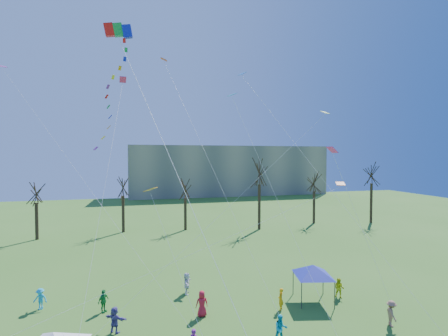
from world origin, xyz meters
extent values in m
cube|color=gray|center=(22.00, 82.00, 7.50)|extent=(60.00, 14.00, 15.00)
cylinder|color=black|center=(-18.27, 36.31, 2.60)|extent=(0.44, 0.44, 5.20)
cylinder|color=black|center=(-6.75, 37.94, 2.83)|extent=(0.44, 0.44, 5.66)
cylinder|color=black|center=(2.78, 37.04, 2.55)|extent=(0.44, 0.44, 5.11)
cylinder|color=black|center=(14.35, 34.53, 3.62)|extent=(0.44, 0.44, 7.25)
cylinder|color=black|center=(25.36, 36.65, 2.81)|extent=(0.44, 0.44, 5.61)
cylinder|color=black|center=(35.41, 34.56, 3.50)|extent=(0.44, 0.44, 7.00)
cube|color=red|center=(-5.66, 11.08, 20.54)|extent=(0.77, 1.14, 1.11)
cube|color=#128D37|center=(-5.06, 11.08, 20.54)|extent=(0.77, 1.14, 1.11)
cube|color=#101BCA|center=(-4.46, 11.08, 20.54)|extent=(0.77, 1.14, 1.11)
cylinder|color=white|center=(-1.79, 4.34, 11.12)|extent=(0.02, 0.02, 22.74)
cylinder|color=#3F3F44|center=(8.23, 8.94, 1.04)|extent=(0.08, 0.08, 2.07)
cylinder|color=#3F3F44|center=(10.73, 8.39, 1.04)|extent=(0.08, 0.08, 2.07)
cylinder|color=#3F3F44|center=(8.78, 11.44, 1.04)|extent=(0.08, 0.08, 2.07)
cylinder|color=#3F3F44|center=(11.28, 10.89, 1.04)|extent=(0.08, 0.08, 2.07)
pyramid|color=#212AA6|center=(9.75, 9.91, 2.52)|extent=(3.86, 3.86, 0.89)
imported|color=#0EA6C4|center=(4.88, 5.34, 0.87)|extent=(0.93, 0.77, 1.74)
imported|color=#976852|center=(13.06, 5.23, 0.88)|extent=(0.97, 1.28, 1.76)
imported|color=#4E428F|center=(-5.34, 8.99, 0.87)|extent=(1.64, 1.29, 1.74)
imported|color=red|center=(0.64, 9.73, 0.93)|extent=(0.93, 0.62, 1.86)
imported|color=#FF9E0D|center=(6.63, 9.21, 0.82)|extent=(0.66, 0.72, 1.64)
imported|color=#C8D015|center=(12.15, 9.89, 0.81)|extent=(0.99, 0.99, 1.61)
imported|color=#1A9FD3|center=(-11.16, 13.73, 0.81)|extent=(1.16, 0.84, 1.61)
imported|color=#1F8F3B|center=(-6.43, 12.10, 0.85)|extent=(0.93, 1.04, 1.69)
imported|color=silver|center=(0.05, 13.72, 0.90)|extent=(0.90, 1.75, 1.81)
cube|color=#D22377|center=(-5.04, 14.93, 18.05)|extent=(0.60, 0.67, 0.39)
cylinder|color=white|center=(-5.73, 7.86, 9.68)|extent=(0.01, 0.01, 21.66)
cube|color=orange|center=(-3.01, 5.40, 9.83)|extent=(0.81, 0.75, 0.25)
cylinder|color=white|center=(-1.57, 3.38, 5.56)|extent=(0.01, 0.01, 9.52)
cube|color=#1CA7D3|center=(3.10, 10.39, 16.33)|extent=(0.78, 0.71, 0.28)
cylinder|color=white|center=(5.02, 6.27, 8.81)|extent=(0.01, 0.01, 17.22)
cube|color=blue|center=(6.03, 17.27, 19.86)|extent=(0.89, 0.86, 0.40)
cylinder|color=white|center=(9.23, 8.68, 10.58)|extent=(0.01, 0.01, 25.81)
cube|color=#BB4517|center=(9.00, 5.34, 9.91)|extent=(0.77, 0.85, 0.20)
cylinder|color=white|center=(-1.81, 5.36, 5.60)|extent=(0.01, 0.01, 23.13)
cube|color=#9BD031|center=(13.13, 13.87, 15.83)|extent=(0.82, 0.90, 0.33)
cylinder|color=white|center=(3.30, 9.62, 8.57)|extent=(0.01, 0.01, 25.66)
cube|color=purple|center=(-14.99, 18.11, 19.34)|extent=(0.87, 0.92, 0.28)
cylinder|color=white|center=(-7.82, 11.64, 10.32)|extent=(0.01, 0.01, 26.16)
cube|color=#EC460C|center=(-1.43, 19.44, 21.34)|extent=(0.69, 0.58, 0.29)
cylinder|color=white|center=(1.72, 12.39, 11.32)|extent=(0.01, 0.01, 24.99)
cube|color=#F52899|center=(9.42, 6.95, 12.14)|extent=(0.78, 0.72, 0.45)
cylinder|color=white|center=(11.24, 6.09, 6.72)|extent=(0.01, 0.01, 11.19)
camera|label=1|loc=(-3.22, -12.38, 11.63)|focal=25.00mm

